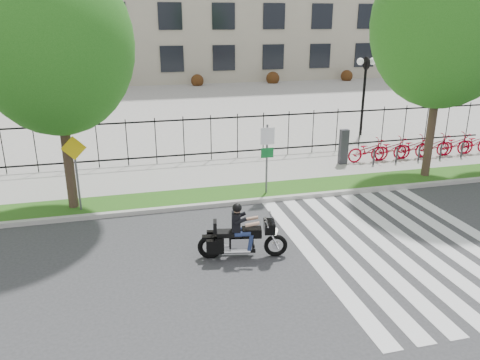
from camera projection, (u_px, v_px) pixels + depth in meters
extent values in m
plane|color=#323234|center=(234.00, 266.00, 12.16)|extent=(120.00, 120.00, 0.00)
cube|color=#ACAAA2|center=(206.00, 206.00, 15.89)|extent=(60.00, 0.20, 0.15)
cube|color=#1F5314|center=(201.00, 197.00, 16.67)|extent=(60.00, 1.50, 0.15)
cube|color=gray|center=(191.00, 175.00, 18.96)|extent=(60.00, 3.50, 0.15)
cube|color=gray|center=(155.00, 104.00, 35.04)|extent=(80.00, 34.00, 0.10)
cylinder|color=black|center=(363.00, 100.00, 24.84)|extent=(0.14, 0.14, 4.00)
cylinder|color=black|center=(366.00, 63.00, 24.22)|extent=(0.06, 0.70, 0.70)
sphere|color=white|center=(360.00, 61.00, 24.10)|extent=(0.36, 0.36, 0.36)
sphere|color=white|center=(373.00, 61.00, 24.27)|extent=(0.36, 0.36, 0.36)
cylinder|color=#3B2E20|center=(67.00, 152.00, 15.02)|extent=(0.32, 0.32, 3.79)
ellipsoid|color=#1B6016|center=(54.00, 44.00, 13.93)|extent=(4.76, 4.76, 5.47)
cylinder|color=#3B2E20|center=(432.00, 124.00, 18.10)|extent=(0.32, 0.32, 4.17)
ellipsoid|color=#1B6016|center=(445.00, 24.00, 16.89)|extent=(5.32, 5.32, 6.12)
cube|color=#2D2D33|center=(344.00, 147.00, 20.01)|extent=(0.35, 0.25, 1.50)
imported|color=#A30015|center=(368.00, 150.00, 20.37)|extent=(1.92, 0.67, 1.01)
cylinder|color=#2D2D33|center=(374.00, 157.00, 19.96)|extent=(0.08, 0.08, 0.70)
imported|color=#A30015|center=(391.00, 149.00, 20.62)|extent=(1.92, 0.67, 1.01)
cylinder|color=#2D2D33|center=(397.00, 155.00, 20.22)|extent=(0.08, 0.08, 0.70)
imported|color=#A30015|center=(413.00, 147.00, 20.88)|extent=(1.92, 0.67, 1.01)
cylinder|color=#2D2D33|center=(419.00, 153.00, 20.48)|extent=(0.08, 0.08, 0.70)
imported|color=#A30015|center=(434.00, 146.00, 21.14)|extent=(1.92, 0.67, 1.01)
cylinder|color=#2D2D33|center=(441.00, 152.00, 20.73)|extent=(0.08, 0.08, 0.70)
imported|color=#A30015|center=(455.00, 144.00, 21.40)|extent=(1.92, 0.67, 1.01)
cylinder|color=#2D2D33|center=(462.00, 150.00, 20.99)|extent=(0.08, 0.08, 0.70)
imported|color=#A30015|center=(476.00, 143.00, 21.66)|extent=(1.92, 0.67, 1.01)
cylinder|color=#59595B|center=(267.00, 159.00, 16.46)|extent=(0.07, 0.07, 2.50)
cube|color=white|center=(268.00, 136.00, 16.15)|extent=(0.50, 0.03, 0.60)
cube|color=#0C6626|center=(267.00, 153.00, 16.34)|extent=(0.45, 0.03, 0.35)
cylinder|color=#59595B|center=(77.00, 175.00, 14.98)|extent=(0.07, 0.07, 2.40)
cube|color=yellow|center=(74.00, 148.00, 14.65)|extent=(0.78, 0.03, 0.78)
torus|color=black|center=(276.00, 245.00, 12.57)|extent=(0.65, 0.25, 0.64)
torus|color=black|center=(210.00, 247.00, 12.49)|extent=(0.69, 0.27, 0.68)
cube|color=black|center=(269.00, 226.00, 12.38)|extent=(0.37, 0.56, 0.28)
cube|color=#26262B|center=(272.00, 219.00, 12.31)|extent=(0.23, 0.48, 0.28)
cube|color=silver|center=(241.00, 243.00, 12.50)|extent=(0.61, 0.42, 0.37)
cube|color=black|center=(252.00, 232.00, 12.41)|extent=(0.56, 0.41, 0.24)
cube|color=black|center=(229.00, 233.00, 12.39)|extent=(0.70, 0.46, 0.13)
cube|color=black|center=(215.00, 227.00, 12.31)|extent=(0.15, 0.33, 0.32)
cube|color=black|center=(215.00, 247.00, 12.19)|extent=(0.48, 0.24, 0.37)
cube|color=black|center=(215.00, 237.00, 12.71)|extent=(0.48, 0.24, 0.37)
cube|color=black|center=(236.00, 222.00, 12.29)|extent=(0.29, 0.41, 0.48)
sphere|color=tan|center=(237.00, 209.00, 12.17)|extent=(0.21, 0.21, 0.21)
sphere|color=black|center=(237.00, 208.00, 12.16)|extent=(0.25, 0.25, 0.25)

